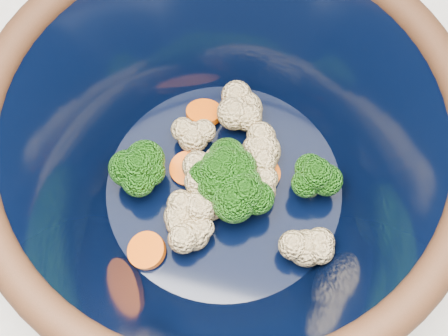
# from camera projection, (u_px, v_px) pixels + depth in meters

# --- Properties ---
(counter) EXTENTS (1.20, 1.20, 0.90)m
(counter) POSITION_uv_depth(u_px,v_px,m) (215.00, 291.00, 0.98)
(counter) COLOR silver
(counter) RESTS_ON ground
(mixing_bowl) EXTENTS (0.41, 0.41, 0.16)m
(mixing_bowl) POSITION_uv_depth(u_px,v_px,m) (224.00, 160.00, 0.48)
(mixing_bowl) COLOR black
(mixing_bowl) RESTS_ON counter
(vegetable_pile) EXTENTS (0.18, 0.17, 0.06)m
(vegetable_pile) POSITION_uv_depth(u_px,v_px,m) (228.00, 176.00, 0.51)
(vegetable_pile) COLOR #608442
(vegetable_pile) RESTS_ON mixing_bowl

